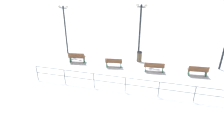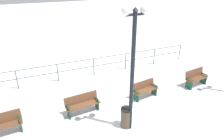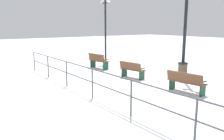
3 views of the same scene
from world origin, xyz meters
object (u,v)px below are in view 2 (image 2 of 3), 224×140
Objects in this scene: bench_third at (145,89)px; bench_fourth at (196,78)px; trash_bin at (126,117)px; bench_nearest at (2,124)px; lamppost_middle at (133,56)px; bench_second at (82,103)px.

bench_third is 3.26m from bench_fourth.
bench_fourth is at bearing 106.97° from trash_bin.
bench_nearest is 4.87m from trash_bin.
trash_bin is at bearing -143.82° from lamppost_middle.
bench_fourth is (0.07, 3.26, 0.04)m from bench_third.
lamppost_middle reaches higher than trash_bin.
bench_second is at bearing -139.35° from trash_bin.
lamppost_middle reaches higher than bench_third.
bench_nearest is at bearing -97.63° from bench_fourth.
bench_nearest is at bearing -107.44° from trash_bin.
bench_third is at bearing 135.45° from lamppost_middle.
bench_second is 6.51m from bench_fourth.
bench_second is 3.59m from lamppost_middle.
bench_fourth is 1.64× the size of trash_bin.
lamppost_middle is (1.61, 4.76, 2.74)m from bench_nearest.
bench_second reaches higher than bench_third.
bench_fourth reaches higher than bench_nearest.
bench_third is at bearing -99.43° from bench_fourth.
bench_second is at bearing -98.24° from bench_third.
trash_bin is at bearing -81.25° from bench_fourth.
bench_second is 2.14m from trash_bin.
trash_bin is (1.62, 1.39, -0.01)m from bench_second.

